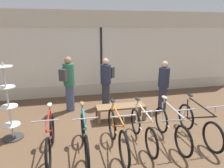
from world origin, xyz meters
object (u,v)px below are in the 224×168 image
(customer_by_window, at_px, (106,81))
(customer_mid_floor, at_px, (163,85))
(bicycle_left, at_px, (85,137))
(customer_near_rack, at_px, (69,82))
(display_bench, at_px, (121,108))
(accessory_rack, at_px, (9,109))
(bicycle_center_right, at_px, (142,129))
(bicycle_right, at_px, (171,127))
(bicycle_far_left, at_px, (50,139))
(bicycle_center_left, at_px, (117,134))
(bicycle_far_right, at_px, (198,124))

(customer_by_window, relative_size, customer_mid_floor, 1.03)
(bicycle_left, distance_m, customer_near_rack, 2.44)
(customer_near_rack, bearing_deg, customer_mid_floor, -10.84)
(bicycle_left, xyz_separation_m, display_bench, (1.15, 1.36, -0.01))
(accessory_rack, height_order, customer_by_window, accessory_rack)
(bicycle_center_right, height_order, customer_mid_floor, customer_mid_floor)
(display_bench, bearing_deg, accessory_rack, -171.68)
(bicycle_left, relative_size, display_bench, 1.20)
(bicycle_right, xyz_separation_m, customer_near_rack, (-2.25, 2.39, 0.57))
(bicycle_left, relative_size, customer_mid_floor, 1.05)
(bicycle_left, bearing_deg, bicycle_far_left, 175.68)
(bicycle_center_left, xyz_separation_m, customer_near_rack, (-0.96, 2.45, 0.54))
(accessory_rack, xyz_separation_m, customer_near_rack, (1.39, 1.41, 0.18))
(bicycle_center_left, distance_m, accessory_rack, 2.59)
(bicycle_left, relative_size, customer_near_rack, 0.96)
(bicycle_center_left, bearing_deg, accessory_rack, 156.09)
(bicycle_far_right, relative_size, customer_near_rack, 0.99)
(bicycle_far_left, distance_m, display_bench, 2.26)
(bicycle_center_left, distance_m, customer_near_rack, 2.68)
(bicycle_left, relative_size, bicycle_right, 0.99)
(bicycle_far_left, relative_size, customer_near_rack, 0.98)
(bicycle_far_right, relative_size, display_bench, 1.23)
(bicycle_left, bearing_deg, bicycle_right, -1.03)
(customer_by_window, xyz_separation_m, customer_mid_floor, (1.72, -0.69, -0.05))
(bicycle_center_left, height_order, bicycle_right, bicycle_center_left)
(bicycle_far_left, relative_size, customer_mid_floor, 1.07)
(bicycle_right, bearing_deg, accessory_rack, 164.88)
(bicycle_center_left, bearing_deg, display_bench, 72.46)
(bicycle_far_right, distance_m, accessory_rack, 4.47)
(bicycle_left, height_order, bicycle_center_right, bicycle_left)
(display_bench, bearing_deg, bicycle_left, -130.20)
(bicycle_center_left, height_order, customer_mid_floor, customer_mid_floor)
(bicycle_center_right, distance_m, display_bench, 1.31)
(bicycle_far_left, distance_m, bicycle_far_right, 3.38)
(bicycle_right, bearing_deg, bicycle_left, 178.97)
(bicycle_far_left, bearing_deg, bicycle_center_left, -6.02)
(bicycle_center_left, height_order, bicycle_center_right, bicycle_center_left)
(bicycle_far_left, bearing_deg, customer_by_window, 55.98)
(bicycle_center_left, height_order, bicycle_far_right, bicycle_center_left)
(bicycle_far_left, distance_m, customer_near_rack, 2.41)
(bicycle_right, relative_size, customer_near_rack, 0.97)
(bicycle_right, distance_m, customer_mid_floor, 2.01)
(bicycle_left, bearing_deg, display_bench, 49.80)
(bicycle_far_left, relative_size, bicycle_right, 1.01)
(bicycle_center_left, relative_size, customer_near_rack, 1.03)
(bicycle_far_left, height_order, customer_near_rack, customer_near_rack)
(bicycle_right, height_order, display_bench, bicycle_right)
(bicycle_center_left, relative_size, accessory_rack, 0.97)
(bicycle_center_left, relative_size, bicycle_center_right, 1.10)
(bicycle_far_right, bearing_deg, bicycle_center_left, -178.25)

